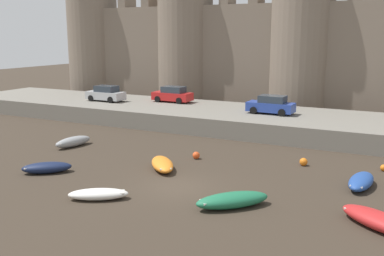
{
  "coord_description": "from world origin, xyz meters",
  "views": [
    {
      "loc": [
        11.55,
        -21.12,
        8.44
      ],
      "look_at": [
        -1.19,
        4.19,
        2.5
      ],
      "focal_mm": 42.0,
      "sensor_mm": 36.0,
      "label": 1
    }
  ],
  "objects_px": {
    "rowboat_near_channel_right": "(47,167)",
    "rowboat_midflat_centre": "(73,141)",
    "car_quay_east": "(106,94)",
    "car_quay_west": "(173,95)",
    "mooring_buoy_off_centre": "(304,162)",
    "rowboat_midflat_right": "(232,200)",
    "car_quay_centre_east": "(271,105)",
    "rowboat_foreground_right": "(361,181)",
    "mooring_buoy_near_shore": "(384,168)",
    "rowboat_near_channel_left": "(380,221)",
    "rowboat_midflat_left": "(98,194)",
    "rowboat_foreground_centre": "(162,164)",
    "mooring_buoy_mid_mud": "(196,155)"
  },
  "relations": [
    {
      "from": "rowboat_near_channel_right",
      "to": "rowboat_midflat_centre",
      "type": "height_order",
      "value": "rowboat_midflat_centre"
    },
    {
      "from": "car_quay_east",
      "to": "car_quay_west",
      "type": "bearing_deg",
      "value": 21.27
    },
    {
      "from": "rowboat_midflat_centre",
      "to": "car_quay_east",
      "type": "height_order",
      "value": "car_quay_east"
    },
    {
      "from": "rowboat_near_channel_right",
      "to": "mooring_buoy_off_centre",
      "type": "height_order",
      "value": "rowboat_near_channel_right"
    },
    {
      "from": "rowboat_midflat_centre",
      "to": "car_quay_west",
      "type": "xyz_separation_m",
      "value": [
        0.68,
        14.43,
        1.94
      ]
    },
    {
      "from": "rowboat_midflat_right",
      "to": "car_quay_centre_east",
      "type": "height_order",
      "value": "car_quay_centre_east"
    },
    {
      "from": "mooring_buoy_off_centre",
      "to": "rowboat_near_channel_right",
      "type": "bearing_deg",
      "value": -147.82
    },
    {
      "from": "car_quay_centre_east",
      "to": "car_quay_east",
      "type": "bearing_deg",
      "value": -178.79
    },
    {
      "from": "rowboat_foreground_right",
      "to": "mooring_buoy_off_centre",
      "type": "distance_m",
      "value": 4.79
    },
    {
      "from": "rowboat_near_channel_right",
      "to": "mooring_buoy_near_shore",
      "type": "height_order",
      "value": "rowboat_near_channel_right"
    },
    {
      "from": "rowboat_foreground_right",
      "to": "rowboat_midflat_right",
      "type": "bearing_deg",
      "value": -131.68
    },
    {
      "from": "rowboat_near_channel_left",
      "to": "rowboat_foreground_right",
      "type": "bearing_deg",
      "value": 104.4
    },
    {
      "from": "mooring_buoy_off_centre",
      "to": "car_quay_west",
      "type": "height_order",
      "value": "car_quay_west"
    },
    {
      "from": "rowboat_midflat_centre",
      "to": "car_quay_centre_east",
      "type": "bearing_deg",
      "value": 46.06
    },
    {
      "from": "rowboat_midflat_right",
      "to": "car_quay_centre_east",
      "type": "bearing_deg",
      "value": 101.3
    },
    {
      "from": "rowboat_midflat_left",
      "to": "rowboat_foreground_centre",
      "type": "relative_size",
      "value": 0.95
    },
    {
      "from": "rowboat_midflat_left",
      "to": "rowboat_near_channel_left",
      "type": "distance_m",
      "value": 13.64
    },
    {
      "from": "car_quay_east",
      "to": "mooring_buoy_near_shore",
      "type": "bearing_deg",
      "value": -16.13
    },
    {
      "from": "car_quay_east",
      "to": "rowboat_midflat_centre",
      "type": "bearing_deg",
      "value": -63.63
    },
    {
      "from": "rowboat_near_channel_right",
      "to": "car_quay_west",
      "type": "height_order",
      "value": "car_quay_west"
    },
    {
      "from": "rowboat_foreground_centre",
      "to": "mooring_buoy_off_centre",
      "type": "xyz_separation_m",
      "value": [
        7.83,
        4.87,
        -0.1
      ]
    },
    {
      "from": "mooring_buoy_near_shore",
      "to": "rowboat_midflat_right",
      "type": "bearing_deg",
      "value": -122.26
    },
    {
      "from": "rowboat_foreground_right",
      "to": "mooring_buoy_mid_mud",
      "type": "relative_size",
      "value": 6.7
    },
    {
      "from": "rowboat_midflat_right",
      "to": "car_quay_centre_east",
      "type": "distance_m",
      "value": 18.73
    },
    {
      "from": "rowboat_near_channel_left",
      "to": "mooring_buoy_mid_mud",
      "type": "bearing_deg",
      "value": 151.84
    },
    {
      "from": "mooring_buoy_near_shore",
      "to": "car_quay_centre_east",
      "type": "xyz_separation_m",
      "value": [
        -9.91,
        8.35,
        2.13
      ]
    },
    {
      "from": "rowboat_midflat_centre",
      "to": "rowboat_midflat_right",
      "type": "distance_m",
      "value": 16.59
    },
    {
      "from": "mooring_buoy_off_centre",
      "to": "car_quay_east",
      "type": "xyz_separation_m",
      "value": [
        -22.82,
        9.07,
        2.08
      ]
    },
    {
      "from": "mooring_buoy_mid_mud",
      "to": "car_quay_centre_east",
      "type": "xyz_separation_m",
      "value": [
        1.86,
        11.13,
        2.08
      ]
    },
    {
      "from": "mooring_buoy_mid_mud",
      "to": "mooring_buoy_off_centre",
      "type": "xyz_separation_m",
      "value": [
        6.99,
        1.69,
        0.01
      ]
    },
    {
      "from": "car_quay_west",
      "to": "mooring_buoy_near_shore",
      "type": "bearing_deg",
      "value": -26.61
    },
    {
      "from": "mooring_buoy_off_centre",
      "to": "car_quay_west",
      "type": "relative_size",
      "value": 0.13
    },
    {
      "from": "mooring_buoy_mid_mud",
      "to": "car_quay_east",
      "type": "bearing_deg",
      "value": 145.79
    },
    {
      "from": "mooring_buoy_off_centre",
      "to": "car_quay_centre_east",
      "type": "xyz_separation_m",
      "value": [
        -5.13,
        9.44,
        2.08
      ]
    },
    {
      "from": "rowboat_midflat_centre",
      "to": "car_quay_east",
      "type": "distance_m",
      "value": 13.39
    },
    {
      "from": "rowboat_midflat_right",
      "to": "car_quay_east",
      "type": "height_order",
      "value": "car_quay_east"
    },
    {
      "from": "rowboat_near_channel_left",
      "to": "car_quay_centre_east",
      "type": "xyz_separation_m",
      "value": [
        -10.39,
        17.69,
        1.95
      ]
    },
    {
      "from": "rowboat_foreground_centre",
      "to": "rowboat_midflat_left",
      "type": "bearing_deg",
      "value": -92.75
    },
    {
      "from": "rowboat_foreground_right",
      "to": "rowboat_near_channel_right",
      "type": "bearing_deg",
      "value": -161.6
    },
    {
      "from": "rowboat_near_channel_left",
      "to": "rowboat_midflat_right",
      "type": "bearing_deg",
      "value": -175.12
    },
    {
      "from": "rowboat_midflat_left",
      "to": "car_quay_east",
      "type": "relative_size",
      "value": 0.78
    },
    {
      "from": "rowboat_foreground_centre",
      "to": "rowboat_midflat_right",
      "type": "height_order",
      "value": "rowboat_midflat_right"
    },
    {
      "from": "rowboat_midflat_left",
      "to": "rowboat_midflat_centre",
      "type": "height_order",
      "value": "rowboat_midflat_centre"
    },
    {
      "from": "rowboat_near_channel_left",
      "to": "mooring_buoy_off_centre",
      "type": "distance_m",
      "value": 9.79
    },
    {
      "from": "rowboat_foreground_right",
      "to": "rowboat_near_channel_left",
      "type": "height_order",
      "value": "rowboat_near_channel_left"
    },
    {
      "from": "rowboat_foreground_centre",
      "to": "car_quay_centre_east",
      "type": "xyz_separation_m",
      "value": [
        2.69,
        14.31,
        1.97
      ]
    },
    {
      "from": "mooring_buoy_near_shore",
      "to": "car_quay_centre_east",
      "type": "distance_m",
      "value": 13.13
    },
    {
      "from": "car_quay_west",
      "to": "rowboat_near_channel_right",
      "type": "bearing_deg",
      "value": -83.3
    },
    {
      "from": "rowboat_near_channel_left",
      "to": "mooring_buoy_near_shore",
      "type": "height_order",
      "value": "rowboat_near_channel_left"
    },
    {
      "from": "rowboat_midflat_left",
      "to": "mooring_buoy_near_shore",
      "type": "relative_size",
      "value": 7.66
    }
  ]
}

